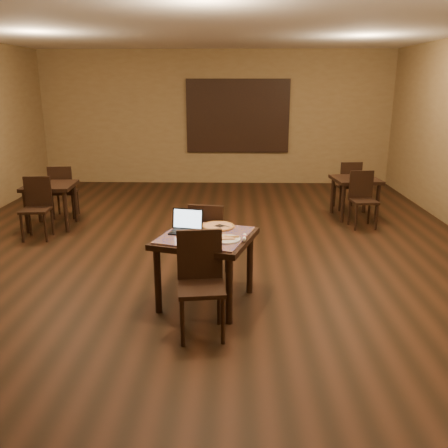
{
  "coord_description": "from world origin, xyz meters",
  "views": [
    {
      "loc": [
        0.45,
        -6.08,
        2.27
      ],
      "look_at": [
        0.34,
        -1.32,
        0.85
      ],
      "focal_mm": 38.0,
      "sensor_mm": 36.0,
      "label": 1
    }
  ],
  "objects_px": {
    "other_table_a": "(355,185)",
    "chair_main_near": "(200,277)",
    "pizza_pan": "(218,227)",
    "other_table_a_chair_far": "(349,183)",
    "other_table_a_chair_near": "(362,196)",
    "other_table_b_chair_far": "(63,189)",
    "chair_main_far": "(208,237)",
    "tiled_table": "(206,244)",
    "laptop": "(187,226)",
    "other_table_b_chair_near": "(37,204)",
    "other_table_b": "(50,191)"
  },
  "relations": [
    {
      "from": "tiled_table",
      "to": "other_table_a",
      "type": "distance_m",
      "value": 4.18
    },
    {
      "from": "other_table_a",
      "to": "chair_main_near",
      "type": "bearing_deg",
      "value": -126.27
    },
    {
      "from": "laptop",
      "to": "pizza_pan",
      "type": "xyz_separation_m",
      "value": [
        0.32,
        0.14,
        -0.06
      ]
    },
    {
      "from": "other_table_a_chair_near",
      "to": "other_table_a_chair_far",
      "type": "bearing_deg",
      "value": 83.52
    },
    {
      "from": "tiled_table",
      "to": "chair_main_far",
      "type": "bearing_deg",
      "value": 108.08
    },
    {
      "from": "laptop",
      "to": "pizza_pan",
      "type": "height_order",
      "value": "laptop"
    },
    {
      "from": "tiled_table",
      "to": "other_table_a_chair_near",
      "type": "bearing_deg",
      "value": 67.49
    },
    {
      "from": "other_table_a",
      "to": "other_table_a_chair_near",
      "type": "distance_m",
      "value": 0.53
    },
    {
      "from": "pizza_pan",
      "to": "other_table_a_chair_near",
      "type": "xyz_separation_m",
      "value": [
        2.26,
        2.66,
        -0.26
      ]
    },
    {
      "from": "chair_main_far",
      "to": "chair_main_near",
      "type": "bearing_deg",
      "value": 99.58
    },
    {
      "from": "chair_main_near",
      "to": "other_table_a",
      "type": "relative_size",
      "value": 1.19
    },
    {
      "from": "tiled_table",
      "to": "other_table_a_chair_near",
      "type": "xyz_separation_m",
      "value": [
        2.38,
        2.9,
        -0.15
      ]
    },
    {
      "from": "other_table_b",
      "to": "other_table_b_chair_near",
      "type": "relative_size",
      "value": 0.88
    },
    {
      "from": "chair_main_near",
      "to": "chair_main_far",
      "type": "distance_m",
      "value": 1.23
    },
    {
      "from": "other_table_b_chair_far",
      "to": "other_table_b",
      "type": "bearing_deg",
      "value": 85.09
    },
    {
      "from": "other_table_a_chair_near",
      "to": "chair_main_near",
      "type": "bearing_deg",
      "value": -129.81
    },
    {
      "from": "chair_main_near",
      "to": "chair_main_far",
      "type": "bearing_deg",
      "value": 82.38
    },
    {
      "from": "other_table_a_chair_far",
      "to": "other_table_b_chair_far",
      "type": "bearing_deg",
      "value": 2.12
    },
    {
      "from": "tiled_table",
      "to": "other_table_a",
      "type": "xyz_separation_m",
      "value": [
        2.38,
        3.43,
        -0.08
      ]
    },
    {
      "from": "other_table_b_chair_near",
      "to": "other_table_b_chair_far",
      "type": "distance_m",
      "value": 1.08
    },
    {
      "from": "chair_main_near",
      "to": "chair_main_far",
      "type": "xyz_separation_m",
      "value": [
        -0.0,
        1.23,
        -0.02
      ]
    },
    {
      "from": "laptop",
      "to": "other_table_b_chair_far",
      "type": "xyz_separation_m",
      "value": [
        -2.47,
        3.17,
        -0.3
      ]
    },
    {
      "from": "laptop",
      "to": "chair_main_far",
      "type": "bearing_deg",
      "value": 82.28
    },
    {
      "from": "other_table_a_chair_near",
      "to": "other_table_b_chair_far",
      "type": "relative_size",
      "value": 0.98
    },
    {
      "from": "tiled_table",
      "to": "other_table_b",
      "type": "bearing_deg",
      "value": 151.27
    },
    {
      "from": "pizza_pan",
      "to": "other_table_a_chair_far",
      "type": "height_order",
      "value": "other_table_a_chair_far"
    },
    {
      "from": "chair_main_near",
      "to": "pizza_pan",
      "type": "xyz_separation_m",
      "value": [
        0.13,
        0.86,
        0.22
      ]
    },
    {
      "from": "tiled_table",
      "to": "other_table_a_chair_far",
      "type": "xyz_separation_m",
      "value": [
        2.39,
        3.96,
        -0.15
      ]
    },
    {
      "from": "chair_main_near",
      "to": "other_table_b_chair_near",
      "type": "xyz_separation_m",
      "value": [
        -2.67,
        2.81,
        -0.03
      ]
    },
    {
      "from": "laptop",
      "to": "other_table_a",
      "type": "bearing_deg",
      "value": 64.33
    },
    {
      "from": "chair_main_near",
      "to": "other_table_b_chair_far",
      "type": "bearing_deg",
      "value": 116.71
    },
    {
      "from": "other_table_a",
      "to": "other_table_a_chair_far",
      "type": "height_order",
      "value": "other_table_a_chair_far"
    },
    {
      "from": "pizza_pan",
      "to": "other_table_b",
      "type": "distance_m",
      "value": 3.75
    },
    {
      "from": "other_table_b",
      "to": "other_table_b_chair_far",
      "type": "xyz_separation_m",
      "value": [
        0.01,
        0.54,
        -0.07
      ]
    },
    {
      "from": "pizza_pan",
      "to": "other_table_a_chair_far",
      "type": "xyz_separation_m",
      "value": [
        2.27,
        3.72,
        -0.26
      ]
    },
    {
      "from": "chair_main_far",
      "to": "laptop",
      "type": "relative_size",
      "value": 2.51
    },
    {
      "from": "other_table_b_chair_near",
      "to": "chair_main_near",
      "type": "bearing_deg",
      "value": -50.67
    },
    {
      "from": "chair_main_near",
      "to": "other_table_a",
      "type": "distance_m",
      "value": 4.7
    },
    {
      "from": "other_table_b_chair_near",
      "to": "tiled_table",
      "type": "bearing_deg",
      "value": -43.5
    },
    {
      "from": "pizza_pan",
      "to": "other_table_b_chair_far",
      "type": "height_order",
      "value": "other_table_b_chair_far"
    },
    {
      "from": "other_table_b",
      "to": "other_table_b_chair_near",
      "type": "bearing_deg",
      "value": -94.91
    },
    {
      "from": "laptop",
      "to": "pizza_pan",
      "type": "relative_size",
      "value": 1.09
    },
    {
      "from": "tiled_table",
      "to": "other_table_b",
      "type": "distance_m",
      "value": 3.83
    },
    {
      "from": "tiled_table",
      "to": "other_table_b_chair_far",
      "type": "height_order",
      "value": "other_table_b_chair_far"
    },
    {
      "from": "chair_main_far",
      "to": "tiled_table",
      "type": "bearing_deg",
      "value": 100.74
    },
    {
      "from": "other_table_b_chair_far",
      "to": "other_table_a",
      "type": "bearing_deg",
      "value": 177.56
    },
    {
      "from": "chair_main_near",
      "to": "other_table_b_chair_far",
      "type": "relative_size",
      "value": 1.05
    },
    {
      "from": "other_table_a",
      "to": "other_table_b_chair_near",
      "type": "bearing_deg",
      "value": -171.91
    },
    {
      "from": "chair_main_far",
      "to": "other_table_a_chair_far",
      "type": "distance_m",
      "value": 4.12
    },
    {
      "from": "other_table_a_chair_far",
      "to": "other_table_b",
      "type": "height_order",
      "value": "other_table_a_chair_far"
    }
  ]
}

